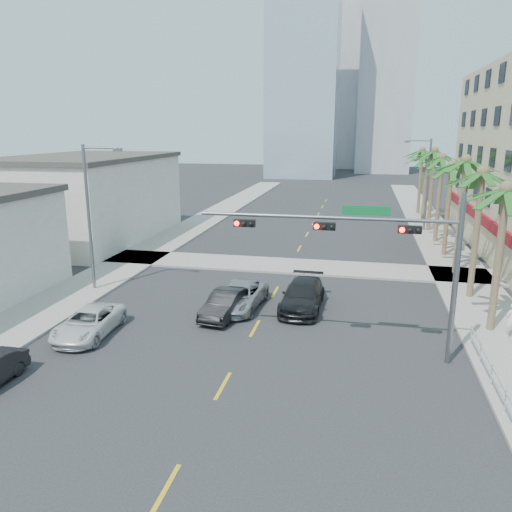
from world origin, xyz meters
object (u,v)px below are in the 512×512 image
at_px(traffic_signal_mast, 378,246).
at_px(pedestrian, 511,320).
at_px(car_lane_center, 239,296).
at_px(car_lane_left, 225,304).
at_px(car_parked_far, 89,323).
at_px(car_lane_right, 302,296).

xyz_separation_m(traffic_signal_mast, pedestrian, (6.51, 3.26, -4.05)).
relative_size(car_lane_center, pedestrian, 2.97).
bearing_deg(traffic_signal_mast, car_lane_left, 156.18).
bearing_deg(car_parked_far, car_lane_right, 28.30).
distance_m(car_parked_far, car_lane_left, 7.04).
xyz_separation_m(car_lane_left, car_lane_right, (3.94, 2.05, 0.07)).
distance_m(car_lane_left, car_lane_right, 4.44).
distance_m(traffic_signal_mast, pedestrian, 8.33).
relative_size(car_lane_left, car_lane_center, 0.83).
distance_m(car_parked_far, car_lane_center, 8.23).
relative_size(traffic_signal_mast, car_parked_far, 2.35).
bearing_deg(traffic_signal_mast, pedestrian, 26.59).
bearing_deg(car_lane_left, traffic_signal_mast, -16.32).
bearing_deg(traffic_signal_mast, car_lane_right, 124.66).
bearing_deg(car_lane_right, car_parked_far, -147.82).
bearing_deg(car_lane_right, traffic_signal_mast, -54.35).
xyz_separation_m(car_lane_center, pedestrian, (13.79, -1.56, 0.30)).
bearing_deg(car_parked_far, traffic_signal_mast, -0.87).
bearing_deg(car_lane_left, car_lane_center, 80.62).
distance_m(car_parked_far, pedestrian, 20.44).
xyz_separation_m(car_lane_left, car_lane_center, (0.43, 1.41, 0.01)).
bearing_deg(car_lane_center, car_lane_left, -102.81).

